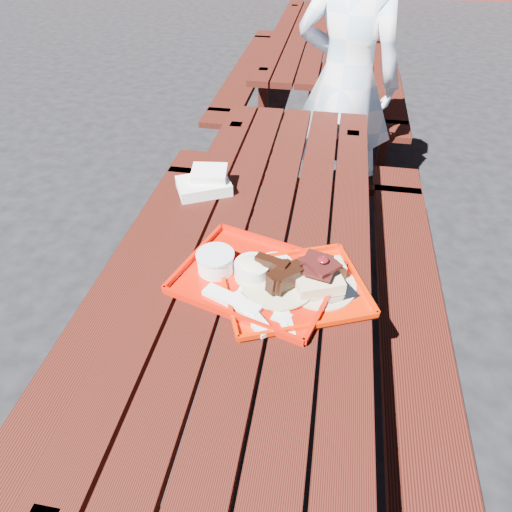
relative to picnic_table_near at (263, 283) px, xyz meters
name	(u,v)px	position (x,y,z in m)	size (l,w,h in m)	color
ground	(262,372)	(0.00, 0.00, -0.56)	(60.00, 60.00, 0.00)	black
picnic_table_near	(263,283)	(0.00, 0.00, 0.00)	(1.41, 2.40, 0.75)	#3D130B
picnic_table_far	(317,57)	(0.00, 2.80, 0.00)	(1.41, 2.40, 0.75)	#3D130B
near_tray	(292,280)	(0.12, -0.20, 0.22)	(0.52, 0.47, 0.13)	red
far_tray	(254,277)	(0.00, -0.20, 0.21)	(0.56, 0.49, 0.08)	red
white_cloth	(205,183)	(-0.29, 0.31, 0.23)	(0.25, 0.23, 0.08)	white
person	(346,82)	(0.24, 1.44, 0.27)	(0.61, 0.40, 1.66)	#B8DBFB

